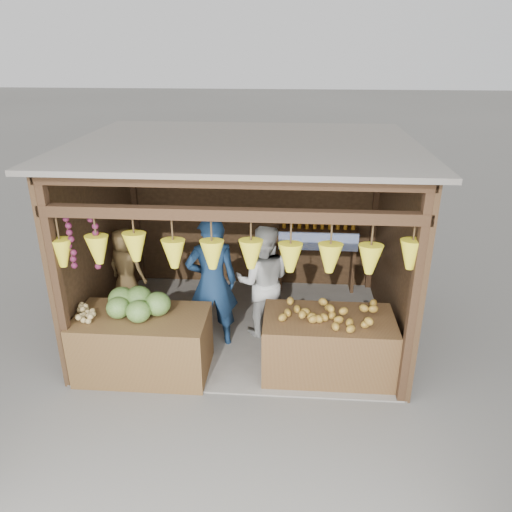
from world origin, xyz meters
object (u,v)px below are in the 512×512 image
at_px(woman_standing, 263,281).
at_px(vendor_seated, 126,268).
at_px(counter_right, 328,345).
at_px(counter_left, 143,344).
at_px(man_standing, 212,283).

distance_m(woman_standing, vendor_seated, 1.92).
relative_size(counter_right, vendor_seated, 1.35).
distance_m(counter_right, woman_standing, 1.28).
height_order(woman_standing, vendor_seated, woman_standing).
relative_size(woman_standing, vendor_seated, 1.38).
bearing_deg(vendor_seated, counter_right, -177.77).
height_order(counter_left, man_standing, man_standing).
height_order(man_standing, vendor_seated, man_standing).
bearing_deg(woman_standing, man_standing, 26.24).
bearing_deg(counter_right, man_standing, 160.43).
relative_size(counter_left, woman_standing, 0.99).
distance_m(counter_left, counter_right, 2.26).
bearing_deg(counter_right, vendor_seated, 161.15).
distance_m(counter_left, man_standing, 1.15).
distance_m(man_standing, vendor_seated, 1.34).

